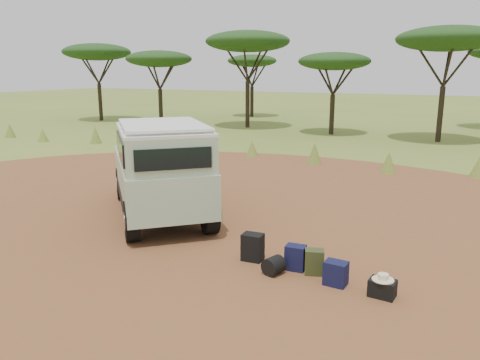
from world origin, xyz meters
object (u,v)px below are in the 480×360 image
at_px(walking_staff, 138,184).
at_px(backpack_black, 253,247).
at_px(safari_vehicle, 160,171).
at_px(duffel_navy, 336,273).
at_px(backpack_navy, 295,258).
at_px(backpack_olive, 314,262).
at_px(hard_case, 382,288).

distance_m(walking_staff, backpack_black, 4.55).
relative_size(safari_vehicle, backpack_black, 9.10).
distance_m(safari_vehicle, backpack_black, 3.91).
bearing_deg(duffel_navy, backpack_black, 172.96).
xyz_separation_m(safari_vehicle, backpack_navy, (4.35, -1.68, -0.97)).
distance_m(backpack_olive, duffel_navy, 0.55).
distance_m(walking_staff, backpack_olive, 5.81).
height_order(walking_staff, hard_case, walking_staff).
bearing_deg(safari_vehicle, backpack_olive, 26.33).
relative_size(backpack_black, backpack_olive, 1.15).
relative_size(backpack_black, hard_case, 1.30).
bearing_deg(walking_staff, backpack_black, -44.08).
height_order(safari_vehicle, duffel_navy, safari_vehicle).
relative_size(walking_staff, duffel_navy, 3.63).
height_order(backpack_olive, duffel_navy, backpack_olive).
bearing_deg(hard_case, safari_vehicle, 166.20).
bearing_deg(backpack_black, duffel_navy, -14.38).
height_order(duffel_navy, hard_case, duffel_navy).
height_order(safari_vehicle, backpack_navy, safari_vehicle).
xyz_separation_m(safari_vehicle, duffel_navy, (5.22, -1.97, -0.99)).
bearing_deg(backpack_navy, hard_case, -17.19).
xyz_separation_m(backpack_olive, hard_case, (1.31, -0.35, -0.09)).
distance_m(walking_staff, backpack_navy, 5.44).
relative_size(backpack_black, backpack_navy, 1.14).
bearing_deg(hard_case, duffel_navy, 179.40).
bearing_deg(backpack_navy, backpack_olive, -8.96).
bearing_deg(backpack_navy, duffel_navy, -23.43).
bearing_deg(backpack_olive, walking_staff, 143.17).
height_order(safari_vehicle, backpack_olive, safari_vehicle).
bearing_deg(safari_vehicle, duffel_navy, 25.46).
relative_size(safari_vehicle, walking_staff, 3.18).
relative_size(walking_staff, backpack_navy, 3.25).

